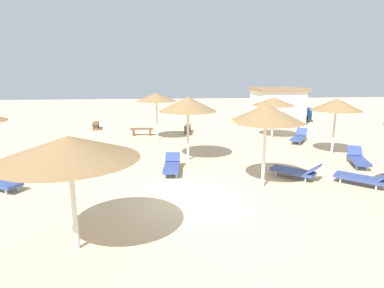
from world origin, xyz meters
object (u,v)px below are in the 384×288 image
(parasol_7, at_px, (69,148))
(parked_car, at_px, (286,111))
(lounger_5, at_px, (172,165))
(lounger_1, at_px, (358,159))
(bench_0, at_px, (188,128))
(lounger_3, at_px, (299,137))
(parasol_1, at_px, (336,105))
(lounger_0, at_px, (296,171))
(bench_2, at_px, (96,125))
(parasol_0, at_px, (266,113))
(bench_1, at_px, (142,130))
(parasol_8, at_px, (156,97))
(beach_cabana, at_px, (277,105))
(lounger_2, at_px, (364,178))
(parasol_5, at_px, (188,104))
(parasol_3, at_px, (274,102))

(parasol_7, relative_size, parked_car, 0.75)
(lounger_5, height_order, parked_car, parked_car)
(lounger_1, relative_size, bench_0, 1.28)
(lounger_3, bearing_deg, parked_car, 73.66)
(parasol_1, height_order, lounger_0, parasol_1)
(parasol_1, relative_size, bench_2, 1.88)
(parasol_7, xyz_separation_m, lounger_0, (7.35, 4.48, -2.19))
(parasol_0, xyz_separation_m, bench_1, (-5.07, 10.15, -2.39))
(bench_0, xyz_separation_m, parked_car, (9.03, 5.16, 0.48))
(parasol_1, height_order, bench_0, parasol_1)
(lounger_1, xyz_separation_m, lounger_3, (-0.64, 4.91, 0.00))
(parasol_1, bearing_deg, bench_1, 149.06)
(parasol_1, xyz_separation_m, parasol_8, (-8.95, 4.58, 0.07))
(beach_cabana, bearing_deg, bench_1, -157.07)
(lounger_2, bearing_deg, parasol_8, 130.80)
(parasol_0, distance_m, lounger_3, 8.79)
(bench_1, distance_m, beach_cabana, 11.86)
(parasol_1, distance_m, parasol_5, 7.41)
(lounger_5, bearing_deg, lounger_1, 1.51)
(bench_1, bearing_deg, parasol_3, -9.56)
(parasol_1, relative_size, parasol_3, 1.06)
(lounger_2, relative_size, lounger_3, 0.95)
(lounger_0, height_order, lounger_3, lounger_3)
(parasol_8, bearing_deg, parasol_3, -0.04)
(parasol_5, height_order, parasol_7, parasol_5)
(lounger_1, height_order, lounger_5, lounger_1)
(beach_cabana, bearing_deg, lounger_5, -125.59)
(lounger_3, bearing_deg, parasol_7, -133.29)
(parasol_0, xyz_separation_m, beach_cabana, (5.81, 14.75, -1.28))
(parasol_1, xyz_separation_m, bench_1, (-10.01, 6.00, -2.22))
(parasol_0, distance_m, lounger_0, 2.99)
(beach_cabana, bearing_deg, lounger_2, -97.75)
(lounger_0, bearing_deg, beach_cabana, 73.25)
(lounger_2, relative_size, beach_cabana, 0.44)
(lounger_0, distance_m, parked_car, 16.18)
(parasol_1, bearing_deg, lounger_1, -84.13)
(parasol_8, bearing_deg, beach_cabana, 31.50)
(bench_0, distance_m, bench_1, 3.19)
(parasol_1, height_order, parasol_3, parasol_1)
(lounger_0, distance_m, lounger_1, 3.84)
(parasol_1, relative_size, lounger_2, 1.60)
(bench_2, bearing_deg, beach_cabana, 7.52)
(lounger_1, relative_size, bench_1, 1.31)
(parasol_7, bearing_deg, parked_car, 56.92)
(lounger_0, distance_m, beach_cabana, 14.65)
(lounger_3, relative_size, parked_car, 0.45)
(lounger_2, bearing_deg, beach_cabana, 82.25)
(parasol_3, height_order, lounger_0, parasol_3)
(lounger_0, xyz_separation_m, lounger_2, (2.16, -1.04, 0.01))
(lounger_1, height_order, bench_1, lounger_1)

